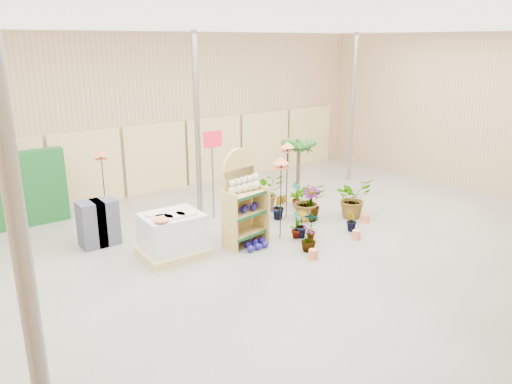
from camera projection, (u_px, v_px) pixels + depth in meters
room at (262, 145)px, 10.20m from camera, size 15.20×12.10×4.70m
display_shelf at (241, 201)px, 10.67m from camera, size 0.96×0.69×2.10m
teddy_bears at (245, 185)px, 10.50m from camera, size 0.78×0.22×0.34m
gazing_balls_shelf at (245, 208)px, 10.62m from camera, size 0.77×0.26×0.15m
gazing_balls_floor at (256, 244)px, 10.67m from camera, size 0.63×0.39×0.15m
pallet_stack at (172, 235)px, 10.17m from camera, size 1.31×1.11×0.94m
charcoal_planters at (98, 223)px, 10.70m from camera, size 0.80×0.50×1.00m
trellis_stock at (22, 190)px, 11.69m from camera, size 2.00×0.30×1.80m
offer_sign at (213, 157)px, 12.03m from camera, size 0.50×0.08×2.20m
bird_table_front at (281, 163)px, 10.71m from camera, size 0.34×0.34×1.87m
bird_table_right at (287, 147)px, 12.06m from camera, size 0.34×0.34×1.92m
bird_table_back at (101, 155)px, 11.93m from camera, size 0.34×0.34×1.77m
palm at (299, 146)px, 13.05m from camera, size 0.70×0.70×1.87m
potted_plant_0 at (296, 224)px, 11.10m from camera, size 0.43×0.40×0.68m
potted_plant_1 at (301, 225)px, 11.19m from camera, size 0.35×0.39×0.59m
potted_plant_2 at (307, 200)px, 12.22m from camera, size 1.18×1.14×0.99m
potted_plant_3 at (310, 204)px, 12.20m from camera, size 0.64×0.64×0.85m
potted_plant_4 at (296, 194)px, 13.22m from camera, size 0.40×0.31×0.70m
potted_plant_5 at (280, 206)px, 12.28m from camera, size 0.47×0.48×0.68m
potted_plant_6 at (266, 192)px, 12.91m from camera, size 1.15×1.09×1.00m
potted_plant_7 at (309, 239)px, 10.44m from camera, size 0.43×0.43×0.55m
potted_plant_8 at (312, 226)px, 11.02m from camera, size 0.38×0.42×0.66m
potted_plant_9 at (352, 221)px, 11.52m from camera, size 0.37×0.38×0.53m
potted_plant_10 at (353, 198)px, 12.42m from camera, size 0.97×0.86×1.01m
potted_plant_11 at (240, 210)px, 12.19m from camera, size 0.32×0.32×0.57m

